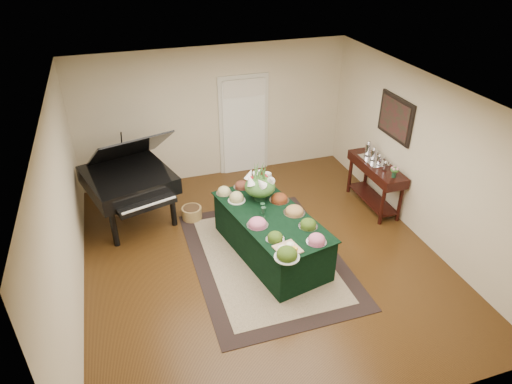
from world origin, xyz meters
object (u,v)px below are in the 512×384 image
object	(u,v)px
grand_piano	(129,179)
mahogany_sideboard	(376,173)
buffet_table	(271,234)
floral_centerpiece	(260,183)

from	to	relation	value
grand_piano	mahogany_sideboard	distance (m)	4.44
grand_piano	mahogany_sideboard	world-z (taller)	grand_piano
buffet_table	floral_centerpiece	size ratio (longest dim) A/B	4.52
buffet_table	grand_piano	distance (m)	2.67
buffet_table	floral_centerpiece	xyz separation A→B (m)	(-0.02, 0.50, 0.68)
buffet_table	grand_piano	world-z (taller)	grand_piano
floral_centerpiece	grand_piano	world-z (taller)	grand_piano
buffet_table	mahogany_sideboard	size ratio (longest dim) A/B	1.67
grand_piano	mahogany_sideboard	bearing A→B (deg)	-11.74
floral_centerpiece	mahogany_sideboard	distance (m)	2.39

